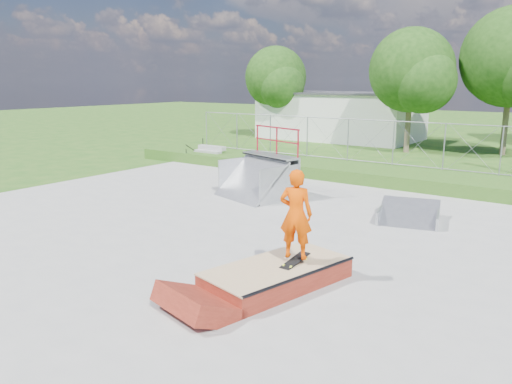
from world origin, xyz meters
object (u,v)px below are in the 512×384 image
quarter_pipe (255,164)px  skater (296,218)px  grind_box (277,276)px  flat_bank_ramp (409,214)px

quarter_pipe → skater: (4.90, -5.49, 0.17)m
quarter_pipe → skater: bearing=-31.7°
grind_box → skater: size_ratio=1.80×
quarter_pipe → flat_bank_ramp: 5.31m
skater → quarter_pipe: bearing=-66.0°
quarter_pipe → flat_bank_ramp: size_ratio=1.37×
grind_box → skater: bearing=66.6°
flat_bank_ramp → skater: 5.67m
grind_box → flat_bank_ramp: (0.55, 5.85, 0.03)m
quarter_pipe → flat_bank_ramp: quarter_pipe is taller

